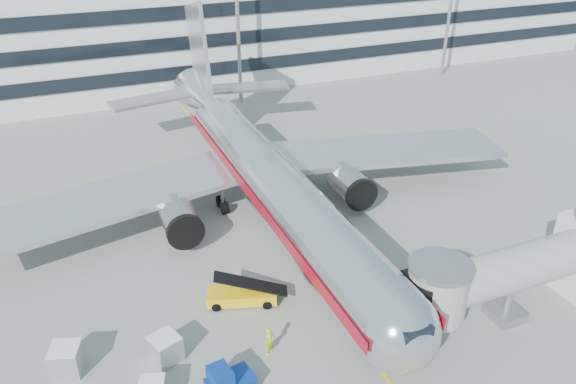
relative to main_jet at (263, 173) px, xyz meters
name	(u,v)px	position (x,y,z in m)	size (l,w,h in m)	color
ground	(319,288)	(0.00, -11.72, -4.23)	(180.00, 180.00, 0.00)	gray
lead_in_line	(270,223)	(0.00, -1.72, -4.23)	(0.25, 70.00, 0.01)	yellow
main_jet	(263,173)	(0.00, 0.00, 0.00)	(50.95, 48.70, 16.06)	silver
jet_bridge	(534,266)	(12.18, -19.72, -0.36)	(17.80, 4.50, 7.00)	silver
terminal	(156,28)	(0.00, 46.23, 3.57)	(150.00, 24.25, 15.60)	silver
belt_loader	(242,294)	(-5.84, -11.09, -3.53)	(5.31, 3.31, 2.49)	#FFBC0A
baggage_tug	(227,382)	(-9.26, -18.64, -3.33)	(2.99, 2.15, 2.08)	navy
cargo_container_left	(165,348)	(-12.04, -14.54, -3.33)	(2.16, 2.16, 1.79)	#AEB0B6
cargo_container_right	(67,359)	(-17.82, -13.15, -3.30)	(2.20, 2.20, 1.86)	#AEB0B6
ramp_worker	(269,341)	(-5.82, -16.56, -3.24)	(0.72, 0.47, 1.98)	#B6DE17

